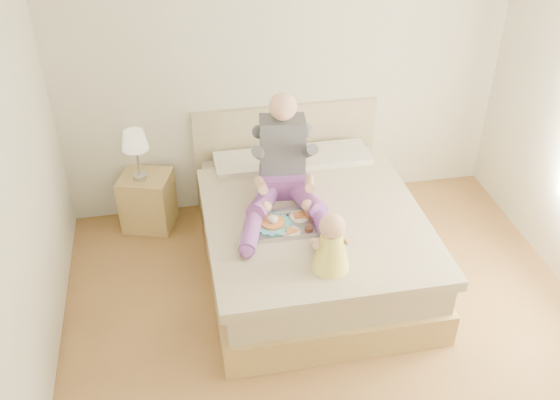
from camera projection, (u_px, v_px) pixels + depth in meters
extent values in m
cube|color=brown|center=(341.00, 357.00, 4.47)|extent=(4.00, 4.20, 0.01)
cube|color=beige|center=(285.00, 67.00, 5.41)|extent=(4.00, 0.02, 2.70)
cube|color=beige|center=(1.00, 243.00, 3.40)|extent=(0.02, 4.20, 2.70)
cube|color=#A4884C|center=(310.00, 254.00, 5.22)|extent=(1.68, 2.13, 0.28)
cube|color=#BAAA8B|center=(311.00, 229.00, 5.07)|extent=(1.60, 2.05, 0.24)
cube|color=#BAAA8B|center=(316.00, 223.00, 4.85)|extent=(1.70, 1.80, 0.09)
cube|color=white|center=(250.00, 167.00, 5.50)|extent=(0.62, 0.40, 0.14)
cube|color=white|center=(333.00, 158.00, 5.62)|extent=(0.62, 0.40, 0.14)
cube|color=tan|center=(285.00, 153.00, 5.88)|extent=(1.70, 0.08, 1.00)
cube|color=#A4884C|center=(148.00, 201.00, 5.64)|extent=(0.53, 0.50, 0.53)
cylinder|color=#B4B6BB|center=(140.00, 176.00, 5.46)|extent=(0.12, 0.12, 0.04)
cylinder|color=#B4B6BB|center=(138.00, 162.00, 5.37)|extent=(0.02, 0.02, 0.26)
cone|color=#F2E2BD|center=(134.00, 140.00, 5.25)|extent=(0.23, 0.23, 0.16)
cube|color=#74398F|center=(283.00, 182.00, 5.10)|extent=(0.41, 0.34, 0.18)
cube|color=#3A3B42|center=(282.00, 145.00, 4.97)|extent=(0.38, 0.26, 0.48)
sphere|color=#E2AB8D|center=(283.00, 106.00, 4.75)|extent=(0.22, 0.22, 0.22)
cylinder|color=#74398F|center=(265.00, 200.00, 4.90)|extent=(0.36, 0.52, 0.22)
cylinder|color=#74398F|center=(251.00, 231.00, 4.59)|extent=(0.25, 0.47, 0.12)
sphere|color=#74398F|center=(247.00, 251.00, 4.42)|extent=(0.11, 0.11, 0.11)
cylinder|color=#3A3B42|center=(258.00, 153.00, 4.84)|extent=(0.15, 0.31, 0.24)
cylinder|color=#E2AB8D|center=(261.00, 185.00, 4.79)|extent=(0.08, 0.31, 0.16)
sphere|color=#E2AB8D|center=(266.00, 207.00, 4.72)|extent=(0.09, 0.09, 0.09)
cylinder|color=#74398F|center=(305.00, 198.00, 4.92)|extent=(0.26, 0.53, 0.22)
cylinder|color=#74398F|center=(326.00, 228.00, 4.63)|extent=(0.15, 0.46, 0.12)
sphere|color=#74398F|center=(335.00, 247.00, 4.45)|extent=(0.11, 0.11, 0.11)
cylinder|color=#3A3B42|center=(309.00, 151.00, 4.86)|extent=(0.09, 0.30, 0.24)
cylinder|color=#E2AB8D|center=(310.00, 183.00, 4.81)|extent=(0.14, 0.31, 0.16)
sphere|color=#E2AB8D|center=(308.00, 205.00, 4.74)|extent=(0.09, 0.09, 0.09)
cube|color=#B4B6BB|center=(286.00, 225.00, 4.75)|extent=(0.48, 0.38, 0.01)
cylinder|color=#3DA8B1|center=(273.00, 224.00, 4.74)|extent=(0.28, 0.28, 0.02)
cylinder|color=#CF8145|center=(273.00, 222.00, 4.73)|extent=(0.18, 0.18, 0.02)
cylinder|color=white|center=(263.00, 211.00, 4.81)|extent=(0.08, 0.08, 0.09)
torus|color=white|center=(269.00, 210.00, 4.82)|extent=(0.02, 0.06, 0.06)
cylinder|color=#9A774B|center=(263.00, 206.00, 4.79)|extent=(0.07, 0.07, 0.01)
cylinder|color=white|center=(300.00, 217.00, 4.82)|extent=(0.15, 0.15, 0.01)
cube|color=#CF8145|center=(300.00, 215.00, 4.81)|extent=(0.09, 0.08, 0.02)
cylinder|color=white|center=(291.00, 232.00, 4.66)|extent=(0.15, 0.15, 0.01)
ellipsoid|color=red|center=(294.00, 231.00, 4.64)|extent=(0.04, 0.03, 0.01)
cylinder|color=white|center=(309.00, 211.00, 4.79)|extent=(0.07, 0.07, 0.12)
cylinder|color=orange|center=(309.00, 211.00, 4.79)|extent=(0.07, 0.07, 0.12)
cylinder|color=white|center=(309.00, 229.00, 4.67)|extent=(0.07, 0.07, 0.04)
cylinder|color=#4B220A|center=(309.00, 229.00, 4.67)|extent=(0.06, 0.06, 0.03)
cone|color=#FCEE4F|center=(331.00, 251.00, 4.28)|extent=(0.27, 0.27, 0.29)
sphere|color=#E2AB8D|center=(332.00, 226.00, 4.16)|extent=(0.18, 0.18, 0.18)
cylinder|color=#E2AB8D|center=(318.00, 250.00, 4.43)|extent=(0.09, 0.21, 0.07)
sphere|color=#E2AB8D|center=(314.00, 242.00, 4.51)|extent=(0.06, 0.06, 0.06)
cylinder|color=#E2AB8D|center=(316.00, 245.00, 4.24)|extent=(0.08, 0.15, 0.12)
cylinder|color=#E2AB8D|center=(332.00, 248.00, 4.45)|extent=(0.09, 0.21, 0.07)
sphere|color=#E2AB8D|center=(329.00, 240.00, 4.53)|extent=(0.06, 0.06, 0.06)
cylinder|color=#E2AB8D|center=(346.00, 241.00, 4.28)|extent=(0.09, 0.15, 0.12)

